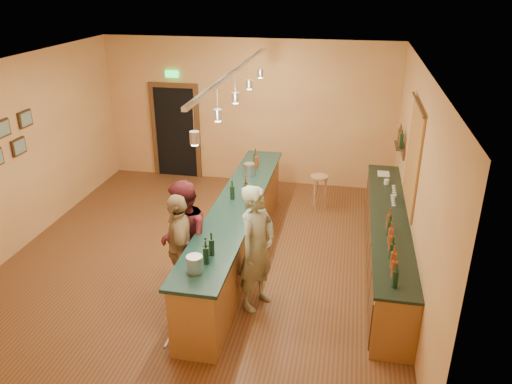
% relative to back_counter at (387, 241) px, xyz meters
% --- Properties ---
extents(floor, '(7.00, 7.00, 0.00)m').
position_rel_back_counter_xyz_m(floor, '(-2.97, -0.18, -0.49)').
color(floor, '#523117').
rests_on(floor, ground).
extents(ceiling, '(6.50, 7.00, 0.02)m').
position_rel_back_counter_xyz_m(ceiling, '(-2.97, -0.18, 2.71)').
color(ceiling, silver).
rests_on(ceiling, wall_back).
extents(wall_back, '(6.50, 0.02, 3.20)m').
position_rel_back_counter_xyz_m(wall_back, '(-2.97, 3.32, 1.11)').
color(wall_back, '#C07D48').
rests_on(wall_back, floor).
extents(wall_front, '(6.50, 0.02, 3.20)m').
position_rel_back_counter_xyz_m(wall_front, '(-2.97, -3.68, 1.11)').
color(wall_front, '#C07D48').
rests_on(wall_front, floor).
extents(wall_left, '(0.02, 7.00, 3.20)m').
position_rel_back_counter_xyz_m(wall_left, '(-6.22, -0.18, 1.11)').
color(wall_left, '#C07D48').
rests_on(wall_left, floor).
extents(wall_right, '(0.02, 7.00, 3.20)m').
position_rel_back_counter_xyz_m(wall_right, '(0.28, -0.18, 1.11)').
color(wall_right, '#C07D48').
rests_on(wall_right, floor).
extents(doorway, '(1.15, 0.09, 2.48)m').
position_rel_back_counter_xyz_m(doorway, '(-4.67, 3.30, 0.64)').
color(doorway, black).
rests_on(doorway, wall_back).
extents(tapestry, '(0.03, 1.40, 1.60)m').
position_rel_back_counter_xyz_m(tapestry, '(0.26, 0.22, 1.36)').
color(tapestry, '#9A371E').
rests_on(tapestry, wall_right).
extents(bottle_shelf, '(0.17, 0.55, 0.54)m').
position_rel_back_counter_xyz_m(bottle_shelf, '(0.20, 1.72, 1.18)').
color(bottle_shelf, '#472C15').
rests_on(bottle_shelf, wall_right).
extents(back_counter, '(0.60, 4.55, 1.27)m').
position_rel_back_counter_xyz_m(back_counter, '(0.00, 0.00, 0.00)').
color(back_counter, brown).
rests_on(back_counter, floor).
extents(tasting_bar, '(0.73, 5.10, 1.38)m').
position_rel_back_counter_xyz_m(tasting_bar, '(-2.42, -0.18, 0.12)').
color(tasting_bar, brown).
rests_on(tasting_bar, floor).
extents(pendant_track, '(0.11, 4.60, 0.50)m').
position_rel_back_counter_xyz_m(pendant_track, '(-2.41, -0.18, 2.50)').
color(pendant_track, silver).
rests_on(pendant_track, ceiling).
extents(bartender, '(0.69, 0.80, 1.86)m').
position_rel_back_counter_xyz_m(bartender, '(-1.86, -1.36, 0.44)').
color(bartender, gray).
rests_on(bartender, floor).
extents(customer_a, '(0.93, 1.04, 1.77)m').
position_rel_back_counter_xyz_m(customer_a, '(-2.96, -1.24, 0.40)').
color(customer_a, '#59191E').
rests_on(customer_a, floor).
extents(customer_b, '(0.71, 1.07, 1.68)m').
position_rel_back_counter_xyz_m(customer_b, '(-2.96, -1.42, 0.35)').
color(customer_b, '#997A51').
rests_on(customer_b, floor).
extents(bar_stool, '(0.36, 0.36, 0.73)m').
position_rel_back_counter_xyz_m(bar_stool, '(-1.24, 2.02, 0.10)').
color(bar_stool, '#A57A4A').
rests_on(bar_stool, floor).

